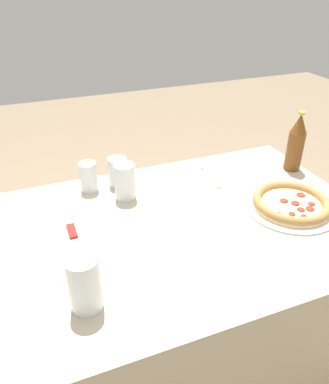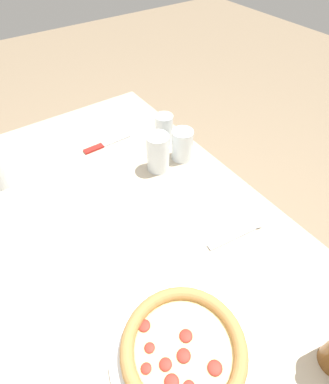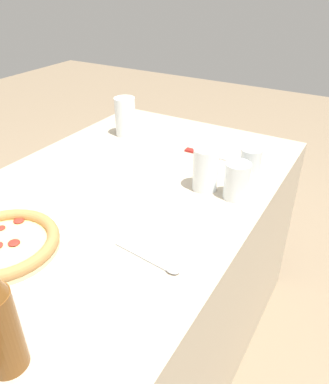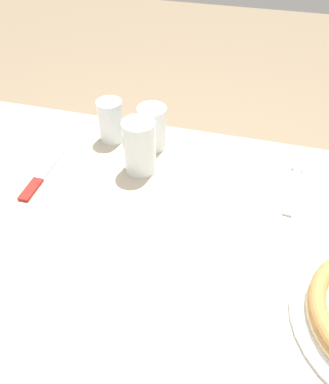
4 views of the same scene
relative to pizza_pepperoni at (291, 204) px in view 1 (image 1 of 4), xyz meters
The scene contains 10 objects.
ground_plane 0.86m from the pizza_pepperoni, behind, with size 8.00×8.00×0.00m, color #847056.
table 0.56m from the pizza_pepperoni, behind, with size 1.29×0.86×0.74m.
pizza_pepperoni is the anchor object (origin of this frame).
glass_mango_juice 0.65m from the pizza_pepperoni, 143.32° to the left, with size 0.07×0.07×0.11m.
glass_cola 0.78m from the pizza_pepperoni, 166.79° to the right, with size 0.08×0.08×0.15m.
glass_lemonade 0.74m from the pizza_pepperoni, 148.48° to the left, with size 0.07×0.07×0.11m.
glass_water 0.60m from the pizza_pepperoni, 151.24° to the left, with size 0.08×0.08×0.13m.
beer_bottle 0.33m from the pizza_pepperoni, 52.01° to the left, with size 0.07×0.07×0.25m.
knife 0.77m from the pizza_pepperoni, 165.55° to the left, with size 0.03×0.19×0.01m.
spoon 0.36m from the pizza_pepperoni, 115.20° to the left, with size 0.05×0.19×0.01m.
Camera 1 is at (-0.42, -0.92, 1.48)m, focal length 35.00 mm.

